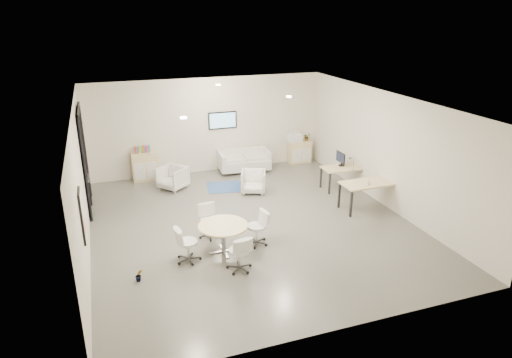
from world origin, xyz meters
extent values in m
cube|color=#5E5C56|center=(0.00, 0.00, -0.40)|extent=(8.00, 9.00, 0.80)
cube|color=white|center=(0.00, 0.00, 3.60)|extent=(8.00, 9.00, 0.80)
cube|color=silver|center=(0.00, 4.90, 1.60)|extent=(8.00, 0.80, 3.20)
cube|color=silver|center=(0.00, -4.90, 1.60)|extent=(8.00, 0.80, 3.20)
cube|color=silver|center=(-4.40, 0.00, 1.60)|extent=(0.80, 9.00, 3.20)
cube|color=silver|center=(4.40, 0.00, 1.60)|extent=(0.80, 9.00, 3.20)
cube|color=black|center=(-3.96, 2.50, 1.43)|extent=(0.02, 1.90, 2.85)
cube|color=black|center=(-3.94, 2.50, 2.81)|extent=(0.06, 1.90, 0.08)
cube|color=black|center=(-3.94, 1.59, 1.43)|extent=(0.06, 0.08, 2.85)
cube|color=black|center=(-3.94, 3.41, 1.43)|extent=(0.06, 0.08, 2.85)
cube|color=black|center=(-3.94, 2.65, 1.43)|extent=(0.06, 0.07, 2.85)
cube|color=#B2B2B7|center=(-3.90, 2.05, 1.05)|extent=(0.04, 0.60, 0.05)
cube|color=black|center=(-3.98, -1.60, 1.55)|extent=(0.04, 0.54, 1.04)
cube|color=white|center=(-3.95, -1.60, 1.55)|extent=(0.01, 0.46, 0.96)
cube|color=#F0685C|center=(-3.95, -1.60, 1.35)|extent=(0.01, 0.32, 0.30)
cube|color=black|center=(0.50, 4.46, 1.75)|extent=(0.98, 0.05, 0.58)
cube|color=#7EB3DA|center=(0.50, 4.44, 1.75)|extent=(0.90, 0.01, 0.50)
cylinder|color=#FFEAC6|center=(-1.80, -1.00, 3.18)|extent=(0.14, 0.14, 0.03)
cylinder|color=#FFEAC6|center=(1.20, 0.50, 3.18)|extent=(0.14, 0.14, 0.03)
cylinder|color=#FFEAC6|center=(0.00, 3.00, 3.18)|extent=(0.14, 0.14, 0.03)
cube|color=#DBBC84|center=(-2.20, 4.26, 0.47)|extent=(0.84, 0.42, 0.94)
cube|color=white|center=(-2.40, 4.04, 0.38)|extent=(0.35, 0.02, 0.57)
cube|color=white|center=(-2.01, 4.04, 0.38)|extent=(0.35, 0.02, 0.57)
cube|color=#DBBC84|center=(3.32, 4.28, 0.41)|extent=(0.81, 0.38, 0.81)
cube|color=white|center=(3.13, 4.08, 0.32)|extent=(0.34, 0.02, 0.49)
cube|color=white|center=(3.51, 4.08, 0.32)|extent=(0.34, 0.02, 0.49)
cube|color=red|center=(-2.46, 4.26, 1.05)|extent=(0.04, 0.14, 0.22)
cube|color=#337FCC|center=(-2.40, 4.26, 1.05)|extent=(0.04, 0.14, 0.22)
cube|color=gold|center=(-2.34, 4.26, 1.05)|extent=(0.04, 0.14, 0.22)
cube|color=#4CB24C|center=(-2.28, 4.26, 1.05)|extent=(0.04, 0.14, 0.22)
cube|color=#CC6619|center=(-2.21, 4.26, 1.05)|extent=(0.04, 0.14, 0.22)
cube|color=purple|center=(-2.15, 4.26, 1.05)|extent=(0.04, 0.14, 0.22)
cube|color=#E54C7F|center=(-2.09, 4.26, 1.05)|extent=(0.04, 0.14, 0.22)
cube|color=teal|center=(-2.02, 4.26, 1.05)|extent=(0.04, 0.14, 0.22)
cube|color=white|center=(3.11, 4.28, 0.95)|extent=(0.50, 0.43, 0.27)
cube|color=white|center=(3.11, 4.28, 1.12)|extent=(0.38, 0.32, 0.06)
cube|color=silver|center=(1.11, 4.01, 0.27)|extent=(1.79, 0.98, 0.33)
cube|color=silver|center=(1.11, 4.35, 0.60)|extent=(1.74, 0.31, 0.33)
cube|color=silver|center=(0.32, 4.01, 0.43)|extent=(0.21, 0.88, 0.65)
cube|color=silver|center=(1.91, 4.01, 0.43)|extent=(0.21, 0.88, 0.65)
cube|color=#315496|center=(0.26, 2.74, 0.01)|extent=(1.62, 1.20, 0.01)
imported|color=silver|center=(-1.49, 3.20, 0.39)|extent=(1.03, 1.04, 0.78)
imported|color=silver|center=(0.78, 2.09, 0.37)|extent=(0.92, 0.89, 0.74)
cube|color=#DBBC84|center=(3.53, 1.45, 0.68)|extent=(1.37, 0.73, 0.04)
cube|color=black|center=(2.90, 1.16, 0.33)|extent=(0.05, 0.05, 0.66)
cube|color=black|center=(4.15, 1.16, 0.33)|extent=(0.05, 0.05, 0.66)
cube|color=black|center=(2.90, 1.74, 0.33)|extent=(0.05, 0.05, 0.66)
cube|color=black|center=(4.15, 1.74, 0.33)|extent=(0.05, 0.05, 0.66)
cube|color=#DBBC84|center=(3.38, -0.15, 0.77)|extent=(1.53, 0.78, 0.04)
cube|color=black|center=(2.68, -0.48, 0.37)|extent=(0.05, 0.05, 0.75)
cube|color=black|center=(4.09, -0.48, 0.37)|extent=(0.05, 0.05, 0.75)
cube|color=black|center=(2.68, 0.17, 0.37)|extent=(0.05, 0.05, 0.75)
cube|color=black|center=(4.09, 0.17, 0.37)|extent=(0.05, 0.05, 0.75)
cylinder|color=black|center=(3.53, 1.60, 0.71)|extent=(0.20, 0.20, 0.02)
cube|color=black|center=(3.53, 1.60, 0.83)|extent=(0.04, 0.03, 0.24)
cube|color=black|center=(3.48, 1.60, 0.98)|extent=(0.03, 0.50, 0.32)
cylinder|color=#DBBC84|center=(-1.07, -1.19, 0.67)|extent=(1.14, 1.14, 0.04)
cylinder|color=#B2B2B7|center=(-1.07, -1.19, 0.33)|extent=(0.10, 0.10, 0.65)
cube|color=#B2B2B7|center=(-1.07, -1.19, 0.01)|extent=(0.66, 0.06, 0.03)
cube|color=#B2B2B7|center=(-1.07, -1.19, 0.01)|extent=(0.06, 0.66, 0.03)
imported|color=#3F7F3F|center=(3.59, 4.28, 0.92)|extent=(0.31, 0.32, 0.21)
imported|color=#3F7F3F|center=(-3.05, -1.78, 0.06)|extent=(0.18, 0.29, 0.12)
imported|color=white|center=(3.28, -0.30, 0.85)|extent=(0.13, 0.12, 0.11)
camera|label=1|loc=(-3.45, -10.22, 5.27)|focal=32.00mm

